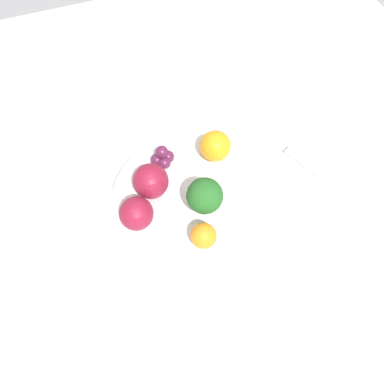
# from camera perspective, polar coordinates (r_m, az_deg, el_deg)

# --- Properties ---
(ground_plane) EXTENTS (6.00, 6.00, 0.00)m
(ground_plane) POSITION_cam_1_polar(r_m,az_deg,el_deg) (0.60, 0.00, -3.34)
(ground_plane) COLOR gray
(table_surface) EXTENTS (1.20, 1.20, 0.02)m
(table_surface) POSITION_cam_1_polar(r_m,az_deg,el_deg) (0.59, 0.00, -2.88)
(table_surface) COLOR #B2C6B2
(table_surface) RESTS_ON ground_plane
(bowl) EXTENTS (0.24, 0.24, 0.04)m
(bowl) POSITION_cam_1_polar(r_m,az_deg,el_deg) (0.57, 0.00, -1.50)
(bowl) COLOR white
(bowl) RESTS_ON table_surface
(broccoli) EXTENTS (0.05, 0.05, 0.06)m
(broccoli) POSITION_cam_1_polar(r_m,az_deg,el_deg) (0.51, 1.95, -0.66)
(broccoli) COLOR #8CB76B
(broccoli) RESTS_ON bowl
(apple_red) EXTENTS (0.05, 0.05, 0.05)m
(apple_red) POSITION_cam_1_polar(r_m,az_deg,el_deg) (0.52, -8.49, -3.25)
(apple_red) COLOR maroon
(apple_red) RESTS_ON bowl
(apple_green) EXTENTS (0.05, 0.05, 0.05)m
(apple_green) POSITION_cam_1_polar(r_m,az_deg,el_deg) (0.54, -6.31, 1.66)
(apple_green) COLOR maroon
(apple_green) RESTS_ON bowl
(orange_front) EXTENTS (0.05, 0.05, 0.05)m
(orange_front) POSITION_cam_1_polar(r_m,az_deg,el_deg) (0.58, 3.57, 7.02)
(orange_front) COLOR orange
(orange_front) RESTS_ON bowl
(orange_back) EXTENTS (0.04, 0.04, 0.04)m
(orange_back) POSITION_cam_1_polar(r_m,az_deg,el_deg) (0.50, 1.76, -6.68)
(orange_back) COLOR orange
(orange_back) RESTS_ON bowl
(grape_cluster) EXTENTS (0.04, 0.04, 0.04)m
(grape_cluster) POSITION_cam_1_polar(r_m,az_deg,el_deg) (0.58, -4.51, 5.35)
(grape_cluster) COLOR #5B1E42
(grape_cluster) RESTS_ON bowl
(spoon) EXTENTS (0.04, 0.07, 0.01)m
(spoon) POSITION_cam_1_polar(r_m,az_deg,el_deg) (0.66, 16.50, 4.55)
(spoon) COLOR silver
(spoon) RESTS_ON table_surface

